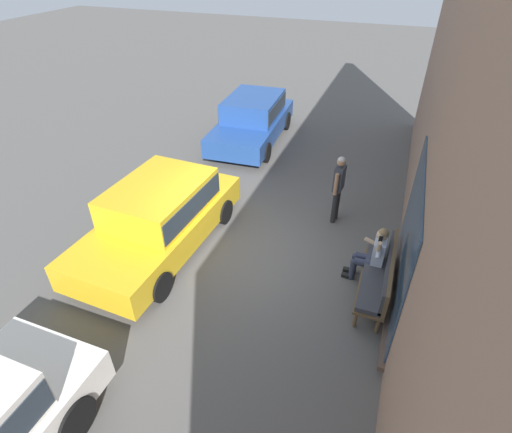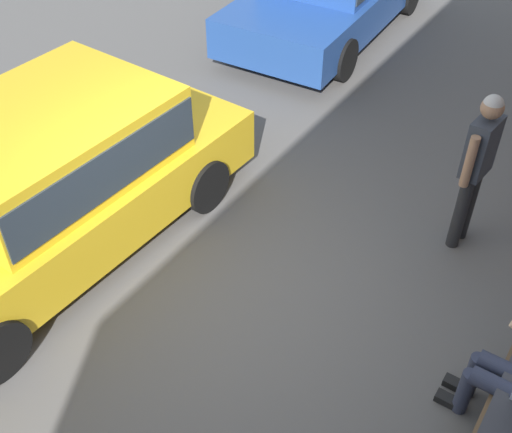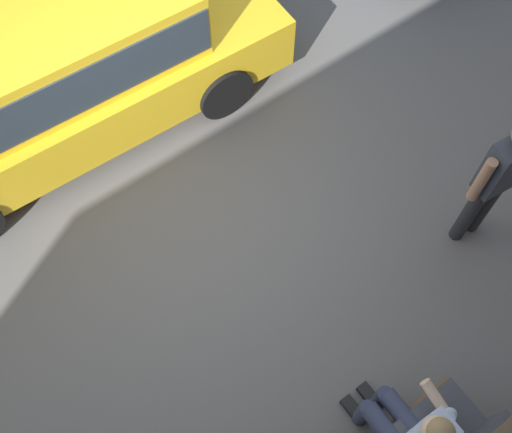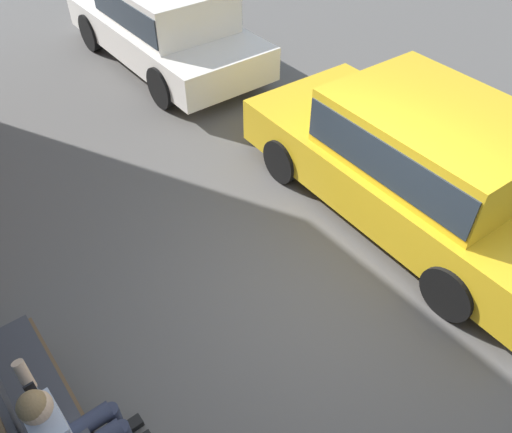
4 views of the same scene
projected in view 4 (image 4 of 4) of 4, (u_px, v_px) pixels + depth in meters
name	position (u px, v px, depth m)	size (l,w,h in m)	color
ground_plane	(317.00, 295.00, 5.37)	(60.00, 60.00, 0.00)	#565451
bench	(26.00, 416.00, 3.83)	(1.99, 0.55, 0.97)	brown
person_on_phone	(70.00, 431.00, 3.61)	(0.73, 0.74, 1.31)	#2D3347
parked_car_mid	(421.00, 158.00, 5.83)	(4.48, 2.14, 1.51)	gold
parked_car_far	(165.00, 21.00, 8.84)	(4.44, 1.95, 1.48)	white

